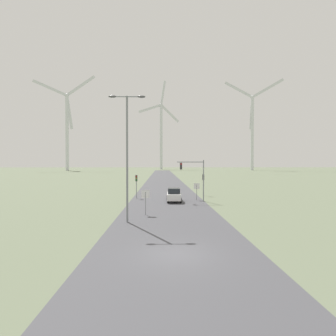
{
  "coord_description": "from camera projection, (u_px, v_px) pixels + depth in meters",
  "views": [
    {
      "loc": [
        -0.81,
        -14.72,
        5.15
      ],
      "look_at": [
        0.0,
        16.08,
        4.56
      ],
      "focal_mm": 28.0,
      "sensor_mm": 36.0,
      "label": 1
    }
  ],
  "objects": [
    {
      "name": "stop_sign_near",
      "position": [
        146.0,
        198.0,
        25.92
      ],
      "size": [
        0.81,
        0.07,
        2.47
      ],
      "color": "gray",
      "rests_on": "ground"
    },
    {
      "name": "traffic_light_post_near_right",
      "position": [
        203.0,
        180.0,
        41.32
      ],
      "size": [
        0.28,
        0.34,
        3.34
      ],
      "color": "gray",
      "rests_on": "ground"
    },
    {
      "name": "road_surface",
      "position": [
        164.0,
        184.0,
        62.81
      ],
      "size": [
        10.0,
        240.0,
        0.01
      ],
      "color": "#47474C",
      "rests_on": "ground"
    },
    {
      "name": "wind_turbine_far_left",
      "position": [
        67.0,
        124.0,
        179.72
      ],
      "size": [
        40.15,
        7.68,
        66.45
      ],
      "color": "silver",
      "rests_on": "ground"
    },
    {
      "name": "wind_turbine_center",
      "position": [
        252.0,
        125.0,
        186.92
      ],
      "size": [
        37.76,
        14.86,
        65.2
      ],
      "color": "silver",
      "rests_on": "ground"
    },
    {
      "name": "car_approaching",
      "position": [
        174.0,
        195.0,
        34.89
      ],
      "size": [
        1.96,
        4.17,
        1.83
      ],
      "color": "white",
      "rests_on": "ground"
    },
    {
      "name": "stop_sign_far",
      "position": [
        197.0,
        188.0,
        36.35
      ],
      "size": [
        0.81,
        0.07,
        2.34
      ],
      "color": "gray",
      "rests_on": "ground"
    },
    {
      "name": "wind_turbine_left",
      "position": [
        161.0,
        130.0,
        210.93
      ],
      "size": [
        32.44,
        13.77,
        71.71
      ],
      "color": "silver",
      "rests_on": "ground"
    },
    {
      "name": "ground_plane",
      "position": [
        175.0,
        254.0,
        14.83
      ],
      "size": [
        600.0,
        600.0,
        0.0
      ],
      "primitive_type": "plane",
      "color": "#667056"
    },
    {
      "name": "streetlamp",
      "position": [
        127.0,
        144.0,
        22.64
      ],
      "size": [
        3.2,
        0.32,
        10.98
      ],
      "color": "gray",
      "rests_on": "ground"
    },
    {
      "name": "traffic_light_post_near_left",
      "position": [
        136.0,
        181.0,
        38.23
      ],
      "size": [
        0.28,
        0.34,
        3.39
      ],
      "color": "gray",
      "rests_on": "ground"
    },
    {
      "name": "traffic_light_mast_overhead",
      "position": [
        194.0,
        172.0,
        34.77
      ],
      "size": [
        3.6,
        0.35,
        5.54
      ],
      "color": "gray",
      "rests_on": "ground"
    }
  ]
}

